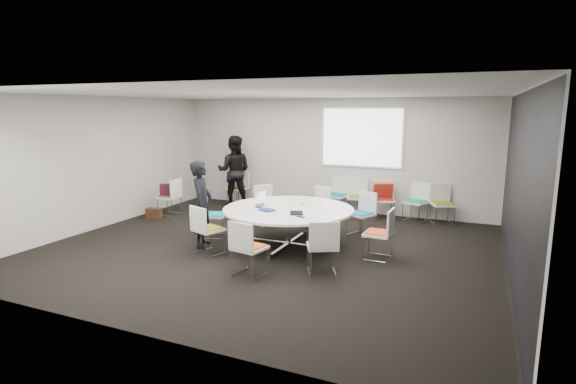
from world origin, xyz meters
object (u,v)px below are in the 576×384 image
at_px(chair_back_b, 357,204).
at_px(laptop, 262,205).
at_px(person_main, 202,204).
at_px(chair_back_c, 384,207).
at_px(chair_back_d, 415,209).
at_px(chair_back_e, 442,212).
at_px(chair_ring_d, 267,213).
at_px(chair_spare_left, 170,204).
at_px(chair_ring_e, 214,224).
at_px(conference_table, 288,217).
at_px(person_back, 234,171).
at_px(chair_ring_g, 249,258).
at_px(cup, 301,203).
at_px(chair_person_back, 238,194).
at_px(maroon_bag, 169,190).
at_px(chair_ring_c, 317,215).
at_px(chair_back_a, 337,202).
at_px(brown_bag, 154,213).
at_px(chair_ring_a, 379,243).
at_px(chair_ring_h, 322,257).
at_px(chair_ring_b, 361,222).
at_px(chair_ring_f, 208,239).

relative_size(chair_back_b, laptop, 2.46).
bearing_deg(person_main, chair_back_b, -51.64).
relative_size(chair_back_c, laptop, 2.46).
height_order(chair_back_d, chair_back_e, same).
bearing_deg(chair_ring_d, chair_spare_left, -54.02).
height_order(chair_ring_e, chair_back_b, same).
relative_size(conference_table, person_back, 1.30).
xyz_separation_m(chair_ring_g, cup, (0.08, 1.95, 0.50)).
bearing_deg(chair_person_back, chair_back_c, -169.83).
xyz_separation_m(chair_ring_g, maroon_bag, (-3.69, 2.80, 0.34)).
bearing_deg(laptop, chair_ring_c, -37.25).
relative_size(conference_table, chair_ring_d, 2.73).
bearing_deg(chair_back_e, chair_ring_g, 37.83).
height_order(chair_back_a, chair_person_back, same).
distance_m(chair_ring_g, brown_bag, 4.48).
height_order(chair_ring_a, chair_ring_c, same).
bearing_deg(chair_ring_e, brown_bag, -127.99).
bearing_deg(chair_ring_d, chair_back_b, 171.91).
relative_size(chair_back_e, brown_bag, 2.44).
bearing_deg(chair_back_c, chair_ring_c, 32.49).
distance_m(chair_ring_a, laptop, 2.26).
height_order(chair_ring_a, chair_ring_h, same).
xyz_separation_m(chair_ring_g, brown_bag, (-3.81, 2.37, -0.16)).
bearing_deg(chair_ring_e, person_main, -5.91).
relative_size(chair_spare_left, person_back, 0.47).
distance_m(chair_ring_b, chair_ring_e, 2.96).
xyz_separation_m(chair_back_e, brown_bag, (-6.25, -2.16, -0.16)).
relative_size(chair_spare_left, person_main, 0.55).
xyz_separation_m(chair_ring_e, chair_spare_left, (-2.02, 1.20, 0.00)).
bearing_deg(person_back, chair_ring_f, 93.82).
distance_m(chair_back_a, person_main, 3.88).
xyz_separation_m(chair_back_e, person_back, (-5.21, -0.18, 0.65)).
bearing_deg(chair_ring_f, chair_back_a, 94.45).
height_order(chair_back_c, person_back, person_back).
relative_size(chair_ring_a, chair_ring_f, 1.00).
distance_m(chair_ring_g, chair_person_back, 5.29).
relative_size(chair_ring_a, chair_back_e, 1.00).
bearing_deg(chair_ring_g, chair_back_e, 71.86).
relative_size(chair_ring_g, cup, 9.78).
height_order(conference_table, chair_ring_d, chair_ring_d).
height_order(chair_ring_g, laptop, chair_ring_g).
distance_m(chair_back_a, maroon_bag, 4.09).
bearing_deg(person_main, laptop, -81.21).
relative_size(chair_ring_e, chair_ring_g, 1.00).
distance_m(conference_table, chair_ring_f, 1.51).
xyz_separation_m(chair_ring_h, chair_back_e, (1.44, 4.01, 0.00)).
relative_size(chair_ring_a, chair_back_b, 1.00).
bearing_deg(chair_back_b, chair_ring_f, 56.74).
distance_m(chair_back_c, laptop, 3.42).
relative_size(chair_ring_e, maroon_bag, 2.20).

